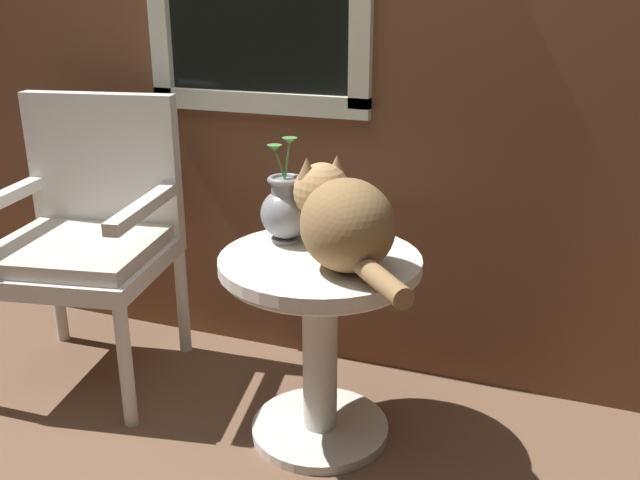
% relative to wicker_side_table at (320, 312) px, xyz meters
% --- Properties ---
extents(ground_plane, '(6.00, 6.00, 0.00)m').
position_rel_wicker_side_table_xyz_m(ground_plane, '(-0.15, -0.29, -0.41)').
color(ground_plane, brown).
extents(wicker_side_table, '(0.58, 0.58, 0.58)m').
position_rel_wicker_side_table_xyz_m(wicker_side_table, '(0.00, 0.00, 0.00)').
color(wicker_side_table, silver).
rests_on(wicker_side_table, ground_plane).
extents(wicker_chair, '(0.64, 0.63, 0.97)m').
position_rel_wicker_side_table_xyz_m(wicker_chair, '(-0.88, 0.10, 0.12)').
color(wicker_chair, silver).
rests_on(wicker_chair, ground_plane).
extents(cat, '(0.44, 0.48, 0.27)m').
position_rel_wicker_side_table_xyz_m(cat, '(0.08, -0.04, 0.31)').
color(cat, olive).
rests_on(cat, wicker_side_table).
extents(pewter_vase_with_ivy, '(0.15, 0.15, 0.32)m').
position_rel_wicker_side_table_xyz_m(pewter_vase_with_ivy, '(-0.14, 0.08, 0.27)').
color(pewter_vase_with_ivy, gray).
rests_on(pewter_vase_with_ivy, wicker_side_table).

